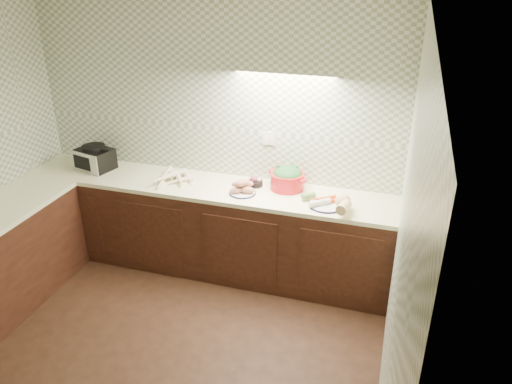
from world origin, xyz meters
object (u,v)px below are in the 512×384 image
(dutch_oven, at_px, (287,178))
(veg_plate, at_px, (334,202))
(parsnip_pile, at_px, (178,179))
(sweet_potato_plate, at_px, (242,188))
(toaster_oven, at_px, (95,158))
(onion_bowl, at_px, (255,182))

(dutch_oven, relative_size, veg_plate, 0.82)
(parsnip_pile, bearing_deg, dutch_oven, 9.47)
(sweet_potato_plate, xyz_separation_m, veg_plate, (0.84, -0.03, 0.00))
(sweet_potato_plate, height_order, dutch_oven, dutch_oven)
(toaster_oven, height_order, veg_plate, toaster_oven)
(toaster_oven, relative_size, veg_plate, 0.82)
(onion_bowl, height_order, veg_plate, veg_plate)
(toaster_oven, relative_size, dutch_oven, 0.99)
(parsnip_pile, bearing_deg, sweet_potato_plate, -4.30)
(parsnip_pile, relative_size, veg_plate, 0.88)
(toaster_oven, bearing_deg, veg_plate, 10.37)
(toaster_oven, bearing_deg, dutch_oven, 17.00)
(sweet_potato_plate, relative_size, dutch_oven, 0.60)
(parsnip_pile, height_order, sweet_potato_plate, sweet_potato_plate)
(toaster_oven, height_order, parsnip_pile, toaster_oven)
(dutch_oven, bearing_deg, sweet_potato_plate, -126.27)
(sweet_potato_plate, xyz_separation_m, dutch_oven, (0.36, 0.22, 0.06))
(onion_bowl, relative_size, veg_plate, 0.28)
(dutch_oven, bearing_deg, onion_bowl, -152.12)
(parsnip_pile, xyz_separation_m, sweet_potato_plate, (0.67, -0.05, 0.01))
(sweet_potato_plate, bearing_deg, parsnip_pile, 175.70)
(dutch_oven, height_order, veg_plate, dutch_oven)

